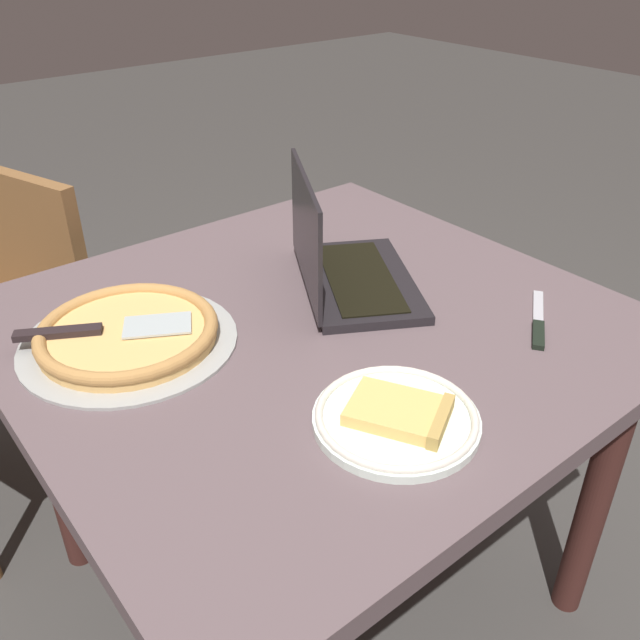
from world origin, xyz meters
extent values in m
plane|color=#403D3B|center=(0.00, 0.00, 0.00)|extent=(12.00, 12.00, 0.00)
cube|color=#5F4E51|center=(0.00, 0.00, 0.71)|extent=(1.06, 1.01, 0.04)
cylinder|color=#3F1F1B|center=(-0.41, -0.41, 0.34)|extent=(0.06, 0.06, 0.69)
cylinder|color=#3F1F1B|center=(0.41, -0.41, 0.34)|extent=(0.06, 0.06, 0.69)
cylinder|color=#3F1F1B|center=(-0.41, 0.41, 0.34)|extent=(0.06, 0.06, 0.69)
cube|color=black|center=(-0.15, -0.05, 0.74)|extent=(0.35, 0.40, 0.02)
cube|color=black|center=(-0.15, -0.05, 0.75)|extent=(0.26, 0.33, 0.00)
cube|color=black|center=(-0.06, -0.10, 0.85)|extent=(0.18, 0.30, 0.21)
cube|color=black|center=(-0.06, -0.10, 0.85)|extent=(0.16, 0.27, 0.19)
cylinder|color=white|center=(0.09, 0.31, 0.74)|extent=(0.25, 0.25, 0.01)
torus|color=white|center=(0.09, 0.31, 0.75)|extent=(0.24, 0.24, 0.01)
cube|color=#F2BE65|center=(0.09, 0.31, 0.75)|extent=(0.15, 0.17, 0.02)
cube|color=tan|center=(0.06, 0.36, 0.75)|extent=(0.10, 0.07, 0.03)
cylinder|color=#A5A8A5|center=(0.30, -0.14, 0.73)|extent=(0.37, 0.37, 0.01)
cylinder|color=#EAB367|center=(0.30, -0.14, 0.75)|extent=(0.30, 0.30, 0.02)
torus|color=#B78347|center=(0.30, -0.14, 0.76)|extent=(0.31, 0.31, 0.02)
cube|color=#B0BBBC|center=(0.25, -0.11, 0.76)|extent=(0.13, 0.12, 0.00)
cube|color=black|center=(0.40, -0.19, 0.76)|extent=(0.14, 0.09, 0.01)
cube|color=#B9B9C1|center=(-0.34, 0.24, 0.73)|extent=(0.14, 0.11, 0.00)
cube|color=black|center=(-0.27, 0.30, 0.73)|extent=(0.08, 0.07, 0.01)
cube|color=brown|center=(0.27, -0.81, 0.67)|extent=(0.17, 0.42, 0.37)
cylinder|color=brown|center=(0.34, -1.01, 0.22)|extent=(0.03, 0.03, 0.44)
cylinder|color=brown|center=(0.21, -0.62, 0.22)|extent=(0.03, 0.03, 0.44)
camera|label=1|loc=(0.65, 0.83, 1.37)|focal=37.71mm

